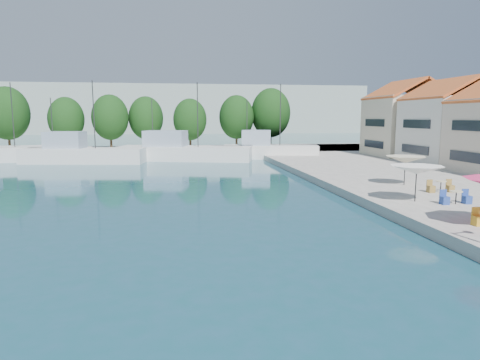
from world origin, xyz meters
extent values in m
cube|color=gray|center=(-8.00, 67.00, 0.30)|extent=(90.00, 16.00, 0.60)
cube|color=#97A59B|center=(-30.00, 160.00, 8.00)|extent=(180.00, 40.00, 16.00)
cube|color=#97A59B|center=(40.00, 180.00, 6.00)|extent=(140.00, 40.00, 12.00)
cube|color=silver|center=(24.00, 42.00, 4.10)|extent=(8.00, 8.50, 7.00)
pyramid|color=#C2592B|center=(24.00, 42.00, 9.40)|extent=(8.40, 8.80, 1.80)
cube|color=beige|center=(24.00, 51.00, 4.35)|extent=(8.60, 8.50, 7.50)
pyramid|color=#C2592B|center=(24.00, 51.00, 9.90)|extent=(9.00, 8.80, 1.80)
cylinder|color=#2D2D2D|center=(-25.50, 57.54, 5.80)|extent=(0.12, 0.12, 8.00)
cube|color=silver|center=(-16.34, 53.38, 0.70)|extent=(14.92, 6.09, 2.20)
cube|color=#92A2B4|center=(-18.49, 53.74, 2.80)|extent=(4.76, 3.57, 2.00)
cylinder|color=#2D2D2D|center=(-14.91, 53.14, 5.80)|extent=(0.12, 0.12, 8.00)
cylinder|color=#2D2D2D|center=(-19.92, 53.97, 4.80)|extent=(0.10, 0.10, 6.00)
cube|color=silver|center=(-4.14, 54.75, 0.70)|extent=(17.52, 8.86, 2.20)
cube|color=#92A2B4|center=(-6.59, 55.44, 2.80)|extent=(5.82, 4.65, 2.00)
cylinder|color=#2D2D2D|center=(-2.51, 54.29, 5.80)|extent=(0.12, 0.12, 8.00)
cylinder|color=#2D2D2D|center=(-8.22, 55.90, 4.80)|extent=(0.10, 0.10, 6.00)
cube|color=silver|center=(7.16, 55.30, 0.70)|extent=(12.96, 5.88, 2.20)
cube|color=#92A2B4|center=(5.32, 55.71, 2.80)|extent=(4.22, 3.26, 2.00)
cylinder|color=#2D2D2D|center=(8.39, 55.04, 5.80)|extent=(0.12, 0.12, 8.00)
cylinder|color=#2D2D2D|center=(4.10, 55.98, 4.80)|extent=(0.10, 0.10, 6.00)
cylinder|color=#3F2B19|center=(-30.18, 68.98, 2.70)|extent=(0.36, 0.36, 4.20)
ellipsoid|color=#163A12|center=(-30.18, 68.98, 6.07)|extent=(6.39, 6.39, 7.99)
cylinder|color=#3F2B19|center=(-21.84, 69.17, 2.37)|extent=(0.36, 0.36, 3.54)
ellipsoid|color=#163A12|center=(-21.84, 69.17, 5.21)|extent=(5.39, 5.39, 6.73)
cylinder|color=#3F2B19|center=(-15.34, 69.44, 2.47)|extent=(0.36, 0.36, 3.74)
ellipsoid|color=#163A12|center=(-15.34, 69.44, 5.46)|extent=(5.68, 5.68, 7.10)
cylinder|color=#3F2B19|center=(-9.97, 71.37, 2.43)|extent=(0.36, 0.36, 3.66)
ellipsoid|color=#163A12|center=(-9.97, 71.37, 5.36)|extent=(5.57, 5.57, 6.96)
cylinder|color=#3F2B19|center=(-2.95, 68.41, 2.34)|extent=(0.36, 0.36, 3.47)
ellipsoid|color=#163A12|center=(-2.95, 68.41, 5.12)|extent=(5.28, 5.28, 6.60)
cylinder|color=#3F2B19|center=(4.69, 69.70, 2.48)|extent=(0.36, 0.36, 3.76)
ellipsoid|color=#163A12|center=(4.69, 69.70, 5.49)|extent=(5.72, 5.72, 7.15)
cylinder|color=#3F2B19|center=(10.53, 70.11, 2.75)|extent=(0.36, 0.36, 4.30)
ellipsoid|color=#163A12|center=(10.53, 70.11, 6.19)|extent=(6.53, 6.53, 8.16)
cylinder|color=black|center=(8.51, 22.61, 1.67)|extent=(0.06, 0.06, 2.14)
cone|color=white|center=(8.51, 22.61, 2.49)|extent=(3.10, 3.10, 0.50)
cylinder|color=black|center=(11.16, 28.48, 1.66)|extent=(0.06, 0.06, 2.12)
cone|color=beige|center=(11.16, 28.48, 2.47)|extent=(2.87, 2.87, 0.50)
cube|color=gold|center=(8.25, 16.92, 0.83)|extent=(0.42, 0.42, 0.46)
cylinder|color=black|center=(10.41, 21.54, 0.97)|extent=(0.06, 0.06, 0.74)
cylinder|color=beige|center=(10.41, 21.54, 1.34)|extent=(0.70, 0.70, 0.04)
cube|color=#254294|center=(11.11, 21.54, 0.83)|extent=(0.42, 0.42, 0.46)
cube|color=#254294|center=(9.71, 21.54, 0.83)|extent=(0.42, 0.42, 0.46)
cylinder|color=black|center=(11.92, 25.25, 0.97)|extent=(0.06, 0.06, 0.74)
cylinder|color=beige|center=(11.92, 25.25, 1.34)|extent=(0.70, 0.70, 0.04)
cube|color=olive|center=(12.62, 25.25, 0.83)|extent=(0.42, 0.42, 0.46)
cube|color=olive|center=(11.22, 25.25, 0.83)|extent=(0.42, 0.42, 0.46)
camera|label=1|loc=(-5.49, -0.36, 5.57)|focal=32.00mm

